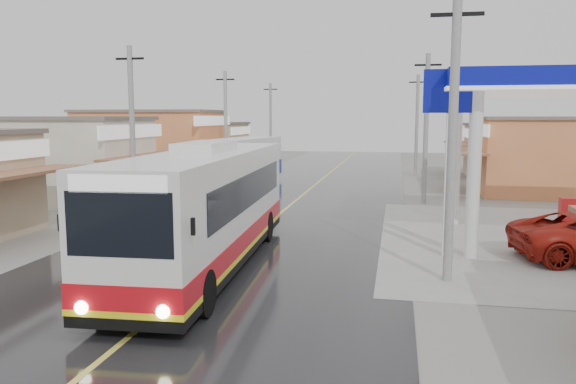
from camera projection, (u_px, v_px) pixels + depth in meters
The scene contains 12 objects.
ground at pixel (213, 269), 17.35m from camera, with size 120.00×120.00×0.00m, color slate.
road at pixel (297, 199), 31.94m from camera, with size 12.00×90.00×0.02m, color black.
centre_line at pixel (297, 199), 31.94m from camera, with size 0.15×90.00×0.01m, color #D8CC4C.
shopfronts_left at pixel (113, 188), 37.33m from camera, with size 11.00×44.00×5.20m, color tan, non-canonical shape.
utility_poles_left at pixel (188, 194), 34.24m from camera, with size 1.60×50.00×8.00m, color gray, non-canonical shape.
utility_poles_right at pixel (424, 203), 30.62m from camera, with size 1.60×36.00×8.00m, color gray, non-canonical shape.
coach_bus at pixel (208, 208), 17.37m from camera, with size 3.38×12.60×3.90m.
second_bus at pixel (240, 160), 38.33m from camera, with size 3.87×9.91×3.20m.
cyclist at pixel (200, 199), 27.56m from camera, with size 0.82×1.90×1.99m.
tricycle_near at pixel (148, 183), 30.64m from camera, with size 1.80×2.49×1.90m.
tricycle_far at pixel (149, 180), 33.14m from camera, with size 2.04×2.41×1.75m.
tyre_stack at pixel (127, 218), 24.77m from camera, with size 0.89×0.89×0.46m.
Camera 1 is at (5.51, -16.13, 4.66)m, focal length 35.00 mm.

